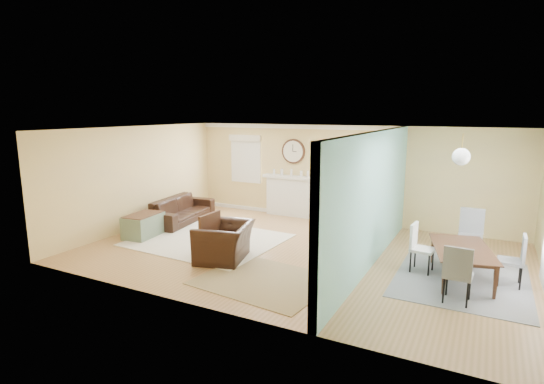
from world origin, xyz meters
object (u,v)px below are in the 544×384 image
at_px(sofa, 181,210).
at_px(credenza, 366,230).
at_px(eames_chair, 225,242).
at_px(dining_table, 463,264).
at_px(green_chair, 350,218).

bearing_deg(sofa, credenza, -96.68).
relative_size(eames_chair, dining_table, 0.69).
bearing_deg(credenza, eames_chair, -138.06).
relative_size(credenza, dining_table, 0.85).
distance_m(sofa, credenza, 5.04).
bearing_deg(eames_chair, green_chair, 138.81).
xyz_separation_m(sofa, green_chair, (4.33, 1.26, -0.01)).
height_order(eames_chair, dining_table, eames_chair).
xyz_separation_m(eames_chair, green_chair, (1.61, 3.24, -0.05)).
height_order(eames_chair, green_chair, eames_chair).
bearing_deg(green_chair, credenza, 156.39).
relative_size(eames_chair, credenza, 0.81).
xyz_separation_m(eames_chair, credenza, (2.32, 2.09, 0.02)).
xyz_separation_m(sofa, dining_table, (7.07, -0.90, -0.04)).
xyz_separation_m(credenza, dining_table, (2.02, -1.01, -0.10)).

